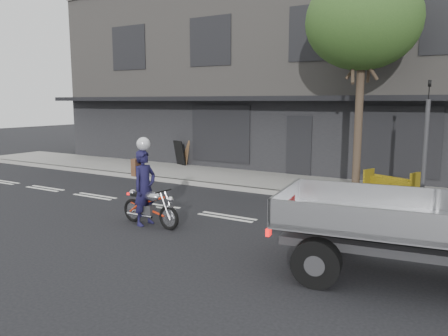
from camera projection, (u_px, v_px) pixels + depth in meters
ground at (227, 217)px, 11.23m from camera, size 80.00×80.00×0.00m
sidewalk at (295, 184)px, 15.21m from camera, size 32.00×3.20×0.15m
kerb at (276, 193)px, 13.85m from camera, size 32.00×0.20×0.15m
building_main at (350, 78)px, 20.22m from camera, size 26.00×10.00×8.00m
street_tree at (363, 22)px, 12.88m from camera, size 3.40×3.40×6.74m
traffic_light_pole at (425, 150)px, 11.70m from camera, size 0.12×0.12×3.50m
motorcycle at (150, 206)px, 10.41m from camera, size 1.79×0.52×0.92m
rider at (145, 188)px, 10.42m from camera, size 0.49×0.69×1.81m
construction_barrier at (390, 184)px, 12.85m from camera, size 1.51×1.10×0.79m
sandwich_board at (179, 153)px, 19.22m from camera, size 0.81×0.69×1.09m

